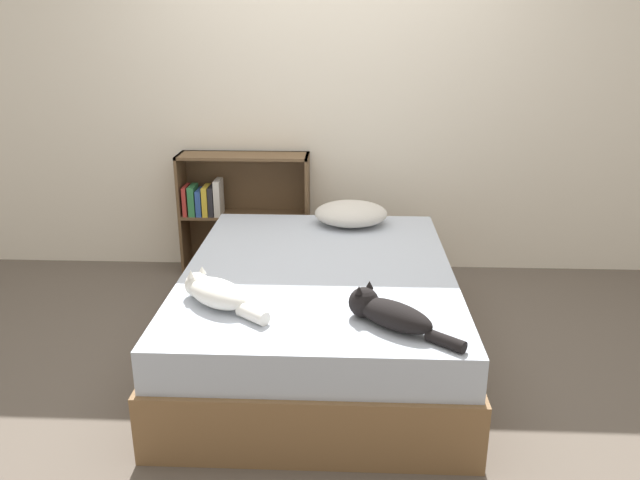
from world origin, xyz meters
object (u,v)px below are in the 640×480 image
at_px(bed, 319,312).
at_px(cat_dark, 388,313).
at_px(bookshelf, 240,210).
at_px(pillow, 351,214).
at_px(cat_light, 216,293).

relative_size(bed, cat_dark, 4.08).
relative_size(cat_dark, bookshelf, 0.51).
bearing_deg(pillow, bookshelf, 148.50).
xyz_separation_m(bed, pillow, (0.17, 0.72, 0.33)).
distance_m(cat_light, cat_dark, 0.78).
bearing_deg(cat_dark, cat_light, 26.40).
bearing_deg(bed, bookshelf, 117.17).
bearing_deg(bed, cat_dark, -63.54).
height_order(cat_light, cat_dark, cat_dark).
xyz_separation_m(bed, bookshelf, (-0.62, 1.21, 0.20)).
distance_m(pillow, bookshelf, 0.93).
relative_size(pillow, cat_dark, 0.98).
height_order(pillow, cat_dark, cat_dark).
xyz_separation_m(bed, cat_dark, (0.32, -0.64, 0.32)).
bearing_deg(bookshelf, cat_light, -83.98).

